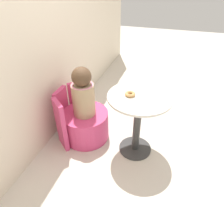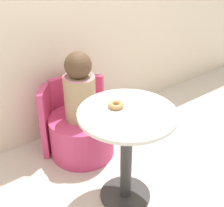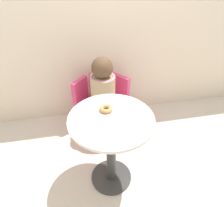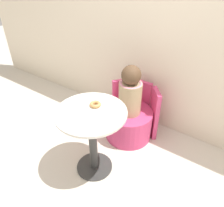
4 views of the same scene
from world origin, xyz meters
The scene contains 7 objects.
ground_plane centered at (0.00, 0.00, 0.00)m, with size 12.00×12.00×0.00m, color beige.
back_wall centered at (0.00, 1.13, 1.20)m, with size 6.00×0.06×2.40m.
round_table centered at (-0.08, 0.05, 0.53)m, with size 0.65×0.65×0.74m.
tub_chair centered at (-0.05, 0.68, 0.18)m, with size 0.56×0.56×0.36m.
booth_backrest centered at (-0.05, 0.91, 0.31)m, with size 0.65×0.24×0.62m.
child_figure centered at (-0.05, 0.68, 0.64)m, with size 0.26×0.26×0.58m.
donut centered at (-0.11, 0.14, 0.75)m, with size 0.11×0.11×0.03m.
Camera 3 is at (-0.29, -1.07, 1.68)m, focal length 32.00 mm.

